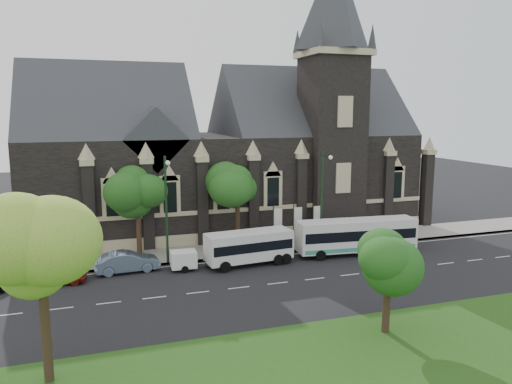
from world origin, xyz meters
name	(u,v)px	position (x,y,z in m)	size (l,w,h in m)	color
ground	(239,288)	(0.00, 0.00, 0.00)	(160.00, 160.00, 0.00)	black
sidewalk	(209,251)	(0.00, 9.50, 0.07)	(80.00, 5.00, 0.15)	gray
museum	(234,152)	(5.12, 18.78, 8.17)	(40.00, 17.70, 29.90)	black
tree_park_near	(46,247)	(-11.77, -8.77, 6.42)	(4.42, 4.42, 8.56)	black
tree_park_east	(390,253)	(6.18, -9.32, 4.62)	(3.40, 3.40, 6.28)	black
tree_walk_right	(239,185)	(3.21, 10.71, 5.82)	(4.08, 4.08, 7.80)	black
tree_walk_left	(139,191)	(-5.80, 10.70, 5.73)	(3.91, 3.91, 7.64)	black
street_lamp_near	(323,195)	(10.00, 7.09, 5.11)	(0.36, 1.88, 9.00)	black
street_lamp_mid	(167,204)	(-4.00, 7.09, 5.11)	(0.36, 1.88, 9.00)	black
banner_flag_left	(276,223)	(6.29, 9.00, 2.38)	(0.90, 0.10, 4.00)	black
banner_flag_center	(296,221)	(8.29, 9.00, 2.38)	(0.90, 0.10, 4.00)	black
banner_flag_right	(316,220)	(10.29, 9.00, 2.38)	(0.90, 0.10, 4.00)	black
tour_coach	(357,235)	(12.30, 4.80, 1.71)	(10.86, 3.34, 3.12)	silver
shuttle_bus	(249,246)	(2.37, 4.96, 1.60)	(7.36, 3.12, 2.77)	silver
box_trailer	(184,259)	(-3.05, 5.25, 0.88)	(2.93, 1.72, 1.55)	white
sedan	(127,262)	(-7.35, 6.20, 0.82)	(1.74, 5.00, 1.65)	slate
car_far_red	(54,274)	(-12.62, 5.07, 0.77)	(1.83, 4.54, 1.55)	maroon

